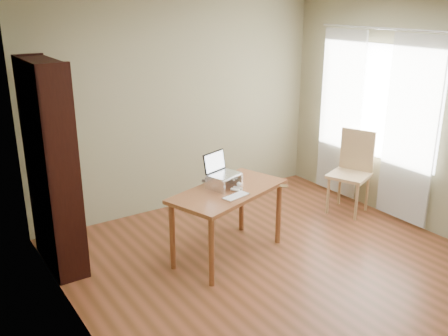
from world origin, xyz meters
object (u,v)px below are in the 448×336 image
keyboard (236,196)px  chair (354,169)px  bookshelf (52,167)px  cat (221,180)px  laptop (221,168)px  desk (228,199)px

keyboard → chair: 2.08m
bookshelf → cat: 1.69m
cat → chair: (2.01, -0.02, -0.25)m
keyboard → chair: (2.05, 0.32, -0.19)m
laptop → chair: bearing=-18.6°
laptop → chair: laptop is taller
laptop → cat: laptop is taller
bookshelf → desk: 1.79m
chair → laptop: bearing=157.5°
bookshelf → laptop: size_ratio=5.66×
desk → cat: 0.21m
bookshelf → keyboard: bearing=-35.2°
desk → chair: bearing=-14.7°
desk → keyboard: size_ratio=4.51×
bookshelf → chair: (3.52, -0.73, -0.48)m
bookshelf → desk: bearing=-28.2°
keyboard → laptop: bearing=68.1°
desk → cat: cat is taller
desk → keyboard: keyboard is taller
cat → laptop: bearing=27.1°
bookshelf → keyboard: 1.83m
laptop → desk: bearing=-107.4°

